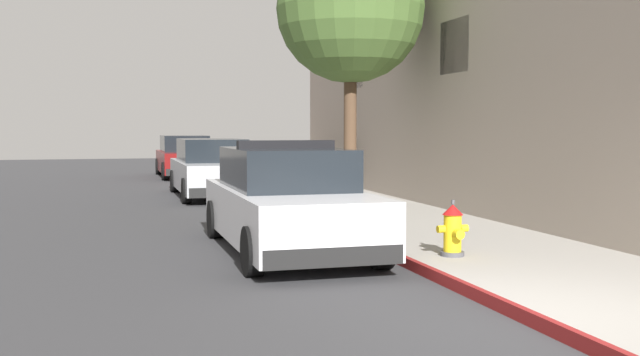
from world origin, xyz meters
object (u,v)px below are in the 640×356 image
(parked_car_silver_ahead, at_px, (212,169))
(fire_hydrant, at_px, (453,230))
(police_cruiser, at_px, (287,202))
(street_tree, at_px, (350,9))
(parked_car_dark_far, at_px, (185,157))

(parked_car_silver_ahead, bearing_deg, fire_hydrant, -80.94)
(police_cruiser, bearing_deg, street_tree, 61.34)
(parked_car_silver_ahead, xyz_separation_m, parked_car_dark_far, (0.09, 8.36, 0.00))
(fire_hydrant, bearing_deg, street_tree, 84.26)
(fire_hydrant, height_order, street_tree, street_tree)
(police_cruiser, distance_m, parked_car_silver_ahead, 9.21)
(police_cruiser, height_order, street_tree, street_tree)
(fire_hydrant, bearing_deg, parked_car_silver_ahead, 99.06)
(police_cruiser, relative_size, parked_car_silver_ahead, 1.00)
(parked_car_dark_far, bearing_deg, police_cruiser, -90.65)
(parked_car_dark_far, bearing_deg, street_tree, -79.92)
(parked_car_silver_ahead, xyz_separation_m, street_tree, (2.40, -4.63, 3.68))
(parked_car_dark_far, bearing_deg, fire_hydrant, -85.09)
(police_cruiser, relative_size, parked_car_dark_far, 1.00)
(fire_hydrant, bearing_deg, police_cruiser, 135.92)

